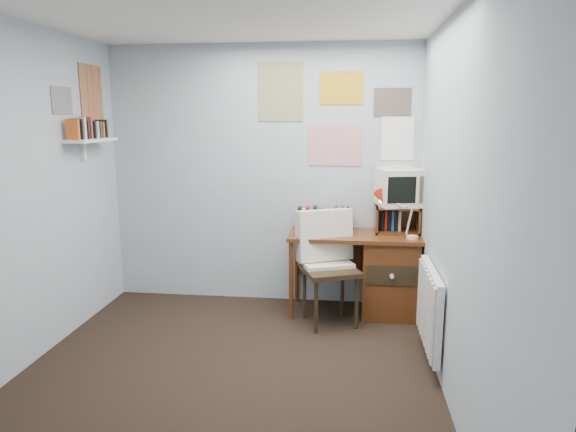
% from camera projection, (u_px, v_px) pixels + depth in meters
% --- Properties ---
extents(ground, '(3.50, 3.50, 0.00)m').
position_uv_depth(ground, '(222.00, 386.00, 3.54)').
color(ground, black).
rests_on(ground, ground).
extents(back_wall, '(3.00, 0.02, 2.50)m').
position_uv_depth(back_wall, '(263.00, 176.00, 5.00)').
color(back_wall, '#A7B6BF').
rests_on(back_wall, ground).
extents(left_wall, '(0.02, 3.50, 2.50)m').
position_uv_depth(left_wall, '(1.00, 203.00, 3.47)').
color(left_wall, '#A7B6BF').
rests_on(left_wall, ground).
extents(right_wall, '(0.02, 3.50, 2.50)m').
position_uv_depth(right_wall, '(458.00, 212.00, 3.12)').
color(right_wall, '#A7B6BF').
rests_on(right_wall, ground).
extents(ceiling, '(3.00, 3.50, 0.02)m').
position_uv_depth(ceiling, '(212.00, 1.00, 3.05)').
color(ceiling, white).
rests_on(ceiling, back_wall).
extents(desk, '(1.20, 0.55, 0.76)m').
position_uv_depth(desk, '(383.00, 272.00, 4.76)').
color(desk, '#592D14').
rests_on(desk, ground).
extents(desk_chair, '(0.64, 0.63, 0.98)m').
position_uv_depth(desk_chair, '(330.00, 271.00, 4.51)').
color(desk_chair, black).
rests_on(desk_chair, ground).
extents(desk_lamp, '(0.31, 0.28, 0.37)m').
position_uv_depth(desk_lamp, '(413.00, 218.00, 4.49)').
color(desk_lamp, '#B3210B').
rests_on(desk_lamp, desk).
extents(tv_riser, '(0.40, 0.30, 0.25)m').
position_uv_depth(tv_riser, '(397.00, 219.00, 4.77)').
color(tv_riser, '#592D14').
rests_on(tv_riser, desk).
extents(crt_tv, '(0.47, 0.44, 0.37)m').
position_uv_depth(crt_tv, '(400.00, 186.00, 4.72)').
color(crt_tv, beige).
rests_on(crt_tv, tv_riser).
extents(book_row, '(0.60, 0.14, 0.22)m').
position_uv_depth(book_row, '(329.00, 218.00, 4.91)').
color(book_row, '#592D14').
rests_on(book_row, desk).
extents(radiator, '(0.09, 0.80, 0.60)m').
position_uv_depth(radiator, '(430.00, 308.00, 3.82)').
color(radiator, white).
rests_on(radiator, right_wall).
extents(wall_shelf, '(0.20, 0.62, 0.24)m').
position_uv_depth(wall_shelf, '(91.00, 140.00, 4.46)').
color(wall_shelf, white).
rests_on(wall_shelf, left_wall).
extents(posters_back, '(1.20, 0.01, 0.90)m').
position_uv_depth(posters_back, '(336.00, 113.00, 4.80)').
color(posters_back, white).
rests_on(posters_back, back_wall).
extents(posters_left, '(0.01, 0.70, 0.60)m').
position_uv_depth(posters_left, '(77.00, 95.00, 4.40)').
color(posters_left, white).
rests_on(posters_left, left_wall).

